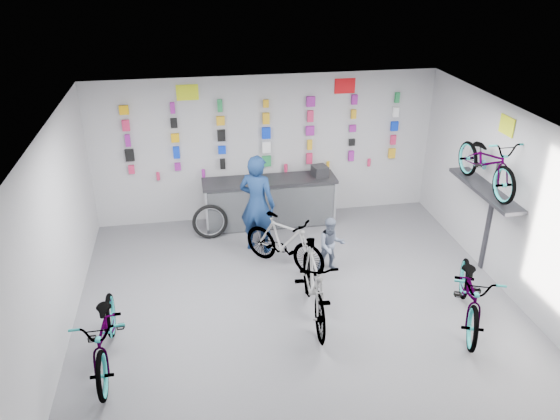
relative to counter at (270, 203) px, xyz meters
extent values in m
plane|color=#56565C|center=(0.00, -3.54, -0.49)|extent=(8.00, 8.00, 0.00)
plane|color=white|center=(0.00, -3.54, 2.51)|extent=(8.00, 8.00, 0.00)
plane|color=#AEAEB1|center=(0.00, 0.46, 1.01)|extent=(7.00, 0.00, 7.00)
plane|color=#AEAEB1|center=(-3.50, -3.54, 1.01)|extent=(0.00, 8.00, 8.00)
plane|color=#AEAEB1|center=(3.50, -3.54, 1.01)|extent=(0.00, 8.00, 8.00)
cube|color=black|center=(0.00, 0.01, -0.04)|extent=(2.60, 0.60, 0.90)
cube|color=silver|center=(0.00, -0.29, -0.01)|extent=(2.60, 0.02, 0.90)
cube|color=silver|center=(-1.30, -0.29, -0.01)|extent=(0.04, 0.04, 0.96)
cube|color=silver|center=(1.30, -0.29, -0.01)|extent=(0.04, 0.04, 0.96)
cube|color=black|center=(0.00, 0.01, 0.48)|extent=(2.70, 0.66, 0.06)
cube|color=#D62756|center=(-2.70, 0.39, 0.76)|extent=(0.11, 0.06, 0.17)
cube|color=#921D8D|center=(-1.80, 0.39, 0.76)|extent=(0.12, 0.06, 0.15)
cube|color=black|center=(-0.90, 0.39, 0.76)|extent=(0.10, 0.06, 0.21)
cube|color=#228644|center=(0.00, 0.39, 0.76)|extent=(0.18, 0.06, 0.22)
cube|color=#D62756|center=(0.90, 0.39, 0.76)|extent=(0.12, 0.06, 0.23)
cube|color=#921D8D|center=(1.80, 0.39, 0.76)|extent=(0.11, 0.06, 0.22)
cube|color=gold|center=(2.70, 0.39, 0.76)|extent=(0.14, 0.06, 0.21)
cube|color=black|center=(-2.70, 0.39, 1.06)|extent=(0.17, 0.06, 0.24)
cube|color=#0A32D2|center=(-1.80, 0.39, 1.06)|extent=(0.13, 0.06, 0.24)
cube|color=#0A32D2|center=(-0.90, 0.39, 1.06)|extent=(0.15, 0.06, 0.16)
cube|color=white|center=(0.00, 0.39, 1.06)|extent=(0.16, 0.06, 0.23)
cube|color=gold|center=(0.90, 0.39, 1.06)|extent=(0.09, 0.06, 0.21)
cube|color=black|center=(1.80, 0.39, 1.06)|extent=(0.12, 0.06, 0.14)
cube|color=#D62756|center=(2.70, 0.39, 1.06)|extent=(0.11, 0.06, 0.20)
cube|color=#921D8D|center=(-2.70, 0.39, 1.36)|extent=(0.10, 0.06, 0.24)
cube|color=#F1AD09|center=(-1.80, 0.39, 1.36)|extent=(0.16, 0.06, 0.17)
cube|color=black|center=(-0.90, 0.39, 1.36)|extent=(0.15, 0.06, 0.23)
cube|color=#0A32D2|center=(0.00, 0.39, 1.36)|extent=(0.17, 0.06, 0.23)
cube|color=#921D8D|center=(0.90, 0.39, 1.36)|extent=(0.17, 0.06, 0.19)
cube|color=#921D8D|center=(1.80, 0.39, 1.36)|extent=(0.13, 0.06, 0.14)
cube|color=#0A32D2|center=(2.70, 0.39, 1.36)|extent=(0.15, 0.06, 0.20)
cube|color=#D62756|center=(-2.70, 0.39, 1.66)|extent=(0.14, 0.06, 0.21)
cube|color=black|center=(-1.80, 0.39, 1.66)|extent=(0.13, 0.06, 0.19)
cube|color=gold|center=(-0.90, 0.39, 1.66)|extent=(0.16, 0.06, 0.18)
cube|color=gold|center=(0.00, 0.39, 1.66)|extent=(0.13, 0.06, 0.23)
cube|color=#D62756|center=(0.90, 0.39, 1.66)|extent=(0.12, 0.06, 0.23)
cube|color=gold|center=(1.80, 0.39, 1.66)|extent=(0.10, 0.06, 0.19)
cube|color=white|center=(2.70, 0.39, 1.66)|extent=(0.12, 0.06, 0.20)
cube|color=#F1AD09|center=(-2.70, 0.39, 1.96)|extent=(0.17, 0.06, 0.17)
cube|color=#921D8D|center=(-1.80, 0.39, 1.96)|extent=(0.09, 0.06, 0.22)
cube|color=#228644|center=(-0.90, 0.39, 1.96)|extent=(0.09, 0.06, 0.24)
cube|color=gold|center=(0.00, 0.39, 1.96)|extent=(0.11, 0.06, 0.15)
cube|color=#921D8D|center=(0.90, 0.39, 1.96)|extent=(0.17, 0.06, 0.20)
cube|color=#921D8D|center=(1.80, 0.39, 1.96)|extent=(0.12, 0.06, 0.20)
cube|color=#228644|center=(2.70, 0.39, 1.96)|extent=(0.09, 0.06, 0.21)
cylinder|color=#D62756|center=(-2.20, 0.37, 0.59)|extent=(0.07, 0.07, 0.16)
cylinder|color=#921D8D|center=(-1.30, 0.37, 0.59)|extent=(0.07, 0.07, 0.16)
cylinder|color=#D62756|center=(0.40, 0.37, 0.59)|extent=(0.07, 0.07, 0.16)
cylinder|color=gold|center=(1.30, 0.37, 0.59)|extent=(0.07, 0.07, 0.16)
cylinder|color=#D62756|center=(2.20, 0.37, 0.59)|extent=(0.07, 0.07, 0.16)
cube|color=#333338|center=(3.30, -2.34, 1.06)|extent=(0.38, 1.90, 0.06)
cube|color=#333338|center=(3.48, -2.34, 0.51)|extent=(0.04, 0.10, 2.00)
cube|color=#D7E71A|center=(-1.50, 0.44, 2.23)|extent=(0.42, 0.02, 0.30)
cube|color=red|center=(1.60, 0.44, 2.23)|extent=(0.42, 0.02, 0.30)
cube|color=#D7E71A|center=(3.48, -2.34, 2.16)|extent=(0.02, 0.40, 0.30)
imported|color=gray|center=(-2.85, -3.76, 0.02)|extent=(0.72, 1.96, 1.02)
imported|color=gray|center=(0.17, -3.21, 0.10)|extent=(0.68, 1.99, 1.17)
imported|color=gray|center=(2.49, -3.73, 0.04)|extent=(1.39, 2.11, 1.05)
imported|color=gray|center=(-0.01, -1.71, 0.02)|extent=(1.52, 1.53, 1.01)
imported|color=gray|center=(3.25, -2.34, 1.57)|extent=(0.63, 1.80, 0.95)
imported|color=navy|center=(-0.39, -0.99, 0.46)|extent=(0.83, 0.75, 1.90)
imported|color=slate|center=(0.78, -1.97, 0.03)|extent=(0.50, 0.40, 1.03)
torus|color=black|center=(-1.25, -0.37, -0.14)|extent=(0.70, 0.20, 0.70)
torus|color=silver|center=(-1.25, -0.37, -0.14)|extent=(0.57, 0.13, 0.57)
cube|color=black|center=(1.03, 0.01, 0.62)|extent=(0.33, 0.35, 0.22)
camera|label=1|loc=(-1.54, -10.00, 4.76)|focal=35.00mm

